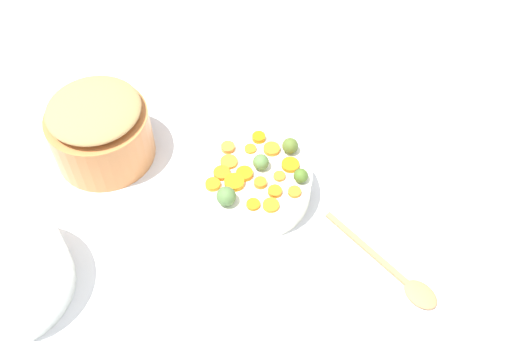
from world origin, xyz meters
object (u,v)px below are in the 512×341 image
at_px(casserole_dish, 0,274).
at_px(serving_bowl_carrots, 256,184).
at_px(wooden_spoon, 402,278).
at_px(metal_pot, 101,135).

bearing_deg(casserole_dish, serving_bowl_carrots, 60.68).
xyz_separation_m(serving_bowl_carrots, wooden_spoon, (0.34, -0.00, -0.03)).
relative_size(metal_pot, casserole_dish, 0.87).
distance_m(metal_pot, casserole_dish, 0.36).
distance_m(serving_bowl_carrots, casserole_dish, 0.51).
bearing_deg(wooden_spoon, serving_bowl_carrots, 179.80).
height_order(wooden_spoon, casserole_dish, casserole_dish).
bearing_deg(metal_pot, wooden_spoon, 8.57).
bearing_deg(serving_bowl_carrots, casserole_dish, -119.32).
xyz_separation_m(serving_bowl_carrots, casserole_dish, (-0.25, -0.45, 0.02)).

